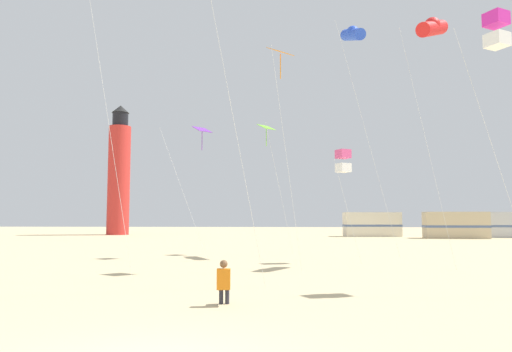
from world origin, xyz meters
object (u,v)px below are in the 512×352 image
at_px(kite_box_magenta, 496,30).
at_px(rv_van_cream, 372,224).
at_px(lighthouse_distant, 119,174).
at_px(kite_box_rainbow, 343,161).
at_px(kite_diamond_orange, 281,60).
at_px(rv_van_tan, 455,225).
at_px(kite_diamond_lime, 267,132).
at_px(kite_tube_blue, 353,34).
at_px(kite_tube_scarlet, 432,28).
at_px(kite_diamond_violet, 201,134).
at_px(kite_flyer_standing, 224,281).

distance_m(kite_box_magenta, rv_van_cream, 41.64).
bearing_deg(lighthouse_distant, kite_box_rainbow, -55.49).
bearing_deg(kite_diamond_orange, rv_van_tan, 60.41).
bearing_deg(rv_van_tan, kite_box_magenta, -103.81).
relative_size(kite_box_magenta, kite_diamond_lime, 1.09).
xyz_separation_m(kite_tube_blue, kite_tube_scarlet, (2.95, -5.63, -1.99)).
relative_size(kite_box_magenta, rv_van_cream, 1.34).
height_order(kite_diamond_orange, kite_diamond_lime, kite_diamond_orange).
xyz_separation_m(kite_box_magenta, kite_box_rainbow, (-3.90, 8.77, -3.16)).
distance_m(lighthouse_distant, rv_van_cream, 32.33).
bearing_deg(kite_box_rainbow, kite_diamond_violet, 163.13).
xyz_separation_m(kite_box_rainbow, rv_van_tan, (15.01, 27.80, -3.68)).
relative_size(kite_box_magenta, kite_diamond_violet, 1.19).
xyz_separation_m(kite_tube_scarlet, kite_diamond_lime, (-8.19, 6.70, -3.73)).
relative_size(kite_box_magenta, kite_box_rainbow, 1.56).
height_order(kite_diamond_orange, rv_van_cream, kite_diamond_orange).
relative_size(lighthouse_distant, rv_van_tan, 2.56).
height_order(kite_flyer_standing, kite_box_rainbow, kite_box_rainbow).
distance_m(kite_tube_scarlet, kite_diamond_lime, 11.22).
distance_m(kite_diamond_orange, rv_van_tan, 37.42).
xyz_separation_m(kite_tube_blue, rv_van_cream, (5.84, 28.10, -11.88)).
xyz_separation_m(kite_tube_blue, rv_van_tan, (13.83, 23.73, -11.88)).
relative_size(kite_tube_scarlet, kite_diamond_lime, 1.49).
height_order(kite_flyer_standing, kite_tube_scarlet, kite_tube_scarlet).
height_order(kite_box_magenta, kite_diamond_orange, kite_diamond_orange).
distance_m(kite_tube_scarlet, rv_van_cream, 35.27).
bearing_deg(kite_tube_scarlet, kite_box_magenta, -91.88).
relative_size(kite_diamond_violet, kite_box_rainbow, 1.32).
relative_size(kite_tube_scarlet, rv_van_cream, 1.81).
height_order(kite_tube_blue, kite_diamond_violet, kite_tube_blue).
distance_m(kite_flyer_standing, kite_box_magenta, 11.71).
height_order(kite_box_magenta, rv_van_cream, kite_box_magenta).
height_order(kite_box_rainbow, lighthouse_distant, lighthouse_distant).
distance_m(kite_tube_blue, rv_van_tan, 29.92).
height_order(kite_box_rainbow, rv_van_tan, kite_box_rainbow).
xyz_separation_m(kite_box_magenta, rv_van_cream, (3.12, 40.95, -6.84)).
bearing_deg(kite_tube_blue, kite_diamond_orange, -117.63).
xyz_separation_m(kite_flyer_standing, rv_van_tan, (19.48, 39.58, 0.78)).
xyz_separation_m(kite_diamond_lime, lighthouse_distant, (-20.42, 30.44, 0.29)).
height_order(kite_diamond_lime, rv_van_tan, kite_diamond_lime).
distance_m(kite_box_rainbow, kite_diamond_lime, 7.02).
xyz_separation_m(kite_tube_blue, kite_diamond_violet, (-8.88, -1.74, -6.32)).
relative_size(kite_tube_scarlet, lighthouse_distant, 0.71).
relative_size(kite_tube_blue, kite_box_rainbow, 2.48).
bearing_deg(rv_van_tan, kite_tube_scarlet, -107.24).
xyz_separation_m(kite_box_magenta, kite_diamond_lime, (-7.96, 13.93, -0.68)).
xyz_separation_m(kite_diamond_orange, kite_diamond_violet, (-4.62, 6.40, -2.04)).
relative_size(kite_tube_blue, kite_diamond_orange, 1.46).
relative_size(kite_flyer_standing, kite_diamond_violet, 0.16).
bearing_deg(kite_box_rainbow, kite_diamond_orange, -127.18).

